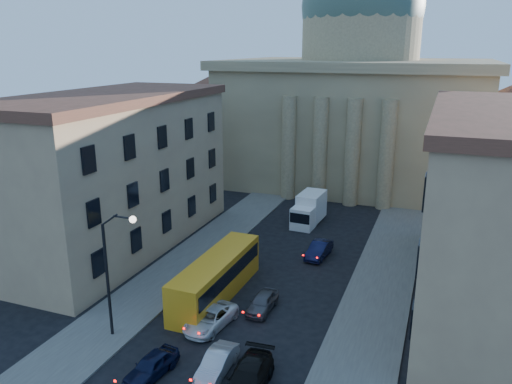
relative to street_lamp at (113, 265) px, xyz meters
The scene contains 14 objects.
sidewalk_left 11.38m from the street_lamp, 98.71° to the left, with size 5.00×60.00×0.15m, color #4F4D48.
sidewalk_right 19.14m from the street_lamp, 32.88° to the left, with size 5.00×60.00×0.15m, color #4F4D48.
church 48.43m from the street_lamp, 81.65° to the left, with size 68.02×28.76×36.60m.
building_left 17.36m from the street_lamp, 125.62° to the left, with size 11.60×26.60×14.70m.
building_right 27.84m from the street_lamp, 30.29° to the left, with size 11.60×26.60×14.70m.
street_lamp is the anchor object (origin of this frame).
car_left_near 6.86m from the street_lamp, 32.49° to the right, with size 1.58×3.92×1.34m, color black.
car_right_near 9.11m from the street_lamp, ahead, with size 1.39×3.98×1.31m, color #9B9DA2.
car_left_mid 7.73m from the street_lamp, 32.89° to the left, with size 2.17×4.70×1.31m, color silver.
car_right_mid 11.26m from the street_lamp, 11.25° to the right, with size 2.14×5.26×1.53m, color black.
car_right_far 11.31m from the street_lamp, 41.14° to the left, with size 1.53×3.81×1.30m, color #46454A.
car_right_distant 20.62m from the street_lamp, 62.46° to the left, with size 1.49×4.27×1.41m, color black.
city_bus 9.15m from the street_lamp, 64.13° to the left, with size 2.79×11.38×3.20m.
box_truck 27.35m from the street_lamp, 77.23° to the left, with size 2.68×6.05×3.25m.
Camera 1 is at (12.09, -16.20, 18.76)m, focal length 35.00 mm.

